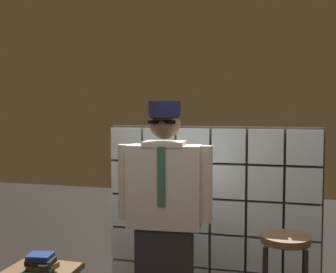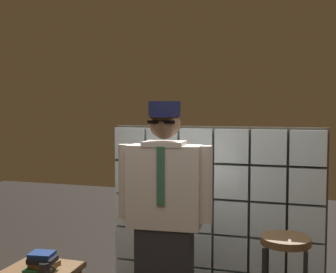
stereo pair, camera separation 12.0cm
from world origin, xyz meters
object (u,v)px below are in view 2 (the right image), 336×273
(standing_person, at_px, (165,217))
(bar_stool, at_px, (285,268))
(coffee_mug, at_px, (45,269))
(book_stack, at_px, (42,262))

(standing_person, distance_m, bar_stool, 0.91)
(coffee_mug, bearing_deg, book_stack, 133.70)
(bar_stool, bearing_deg, coffee_mug, -167.71)
(bar_stool, bearing_deg, standing_person, -176.22)
(standing_person, distance_m, coffee_mug, 0.94)
(standing_person, relative_size, bar_stool, 2.12)
(book_stack, bearing_deg, coffee_mug, -46.30)
(coffee_mug, bearing_deg, standing_person, 20.69)
(book_stack, bearing_deg, bar_stool, 9.23)
(standing_person, xyz_separation_m, coffee_mug, (-0.81, -0.31, -0.37))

